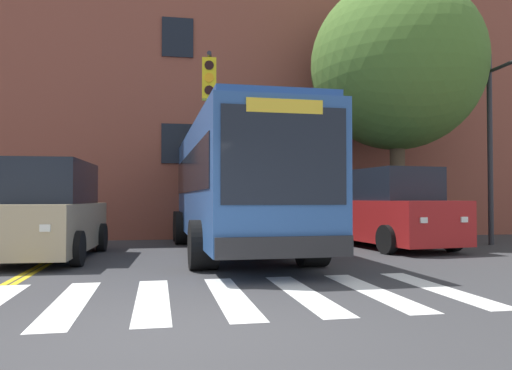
{
  "coord_description": "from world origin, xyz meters",
  "views": [
    {
      "loc": [
        -0.18,
        -5.44,
        1.44
      ],
      "look_at": [
        2.18,
        7.03,
        1.78
      ],
      "focal_mm": 35.0,
      "sensor_mm": 36.0,
      "label": 1
    }
  ],
  "objects": [
    {
      "name": "ground_plane",
      "position": [
        0.0,
        0.0,
        0.0
      ],
      "size": [
        120.0,
        120.0,
        0.0
      ],
      "primitive_type": "plane",
      "color": "#38383A"
    },
    {
      "name": "crosswalk",
      "position": [
        -0.86,
        1.85,
        0.0
      ],
      "size": [
        10.55,
        3.32,
        0.01
      ],
      "color": "white",
      "rests_on": "ground"
    },
    {
      "name": "lane_line_yellow_inner",
      "position": [
        -2.77,
        15.85,
        0.0
      ],
      "size": [
        0.12,
        36.0,
        0.01
      ],
      "primitive_type": "cube",
      "color": "gold",
      "rests_on": "ground"
    },
    {
      "name": "lane_line_yellow_outer",
      "position": [
        -2.61,
        15.85,
        0.0
      ],
      "size": [
        0.12,
        36.0,
        0.01
      ],
      "primitive_type": "cube",
      "color": "gold",
      "rests_on": "ground"
    },
    {
      "name": "city_bus",
      "position": [
        1.72,
        8.06,
        1.85
      ],
      "size": [
        3.05,
        10.87,
        3.38
      ],
      "color": "#2D5699",
      "rests_on": "ground"
    },
    {
      "name": "car_tan_near_lane",
      "position": [
        -2.83,
        7.22,
        1.1
      ],
      "size": [
        2.36,
        5.03,
        2.33
      ],
      "color": "tan",
      "rests_on": "ground"
    },
    {
      "name": "car_red_far_lane",
      "position": [
        6.36,
        8.27,
        1.09
      ],
      "size": [
        2.72,
        5.16,
        2.3
      ],
      "color": "#AD1E1E",
      "rests_on": "ground"
    },
    {
      "name": "traffic_light_overhead",
      "position": [
        1.13,
        8.37,
        3.61
      ],
      "size": [
        0.6,
        3.43,
        5.38
      ],
      "color": "#28282D",
      "rests_on": "ground"
    },
    {
      "name": "street_tree_curbside_large",
      "position": [
        7.45,
        9.8,
        5.85
      ],
      "size": [
        7.95,
        7.96,
        8.68
      ],
      "color": "brown",
      "rests_on": "ground"
    },
    {
      "name": "building_facade",
      "position": [
        0.34,
        15.47,
        6.76
      ],
      "size": [
        39.88,
        6.49,
        13.5
      ],
      "color": "brown",
      "rests_on": "ground"
    }
  ]
}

